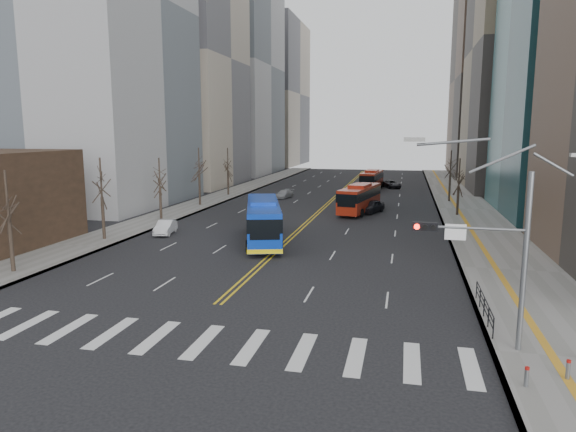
{
  "coord_description": "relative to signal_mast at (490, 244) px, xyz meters",
  "views": [
    {
      "loc": [
        10.1,
        -21.07,
        9.66
      ],
      "look_at": [
        2.94,
        10.0,
        4.37
      ],
      "focal_mm": 32.0,
      "sensor_mm": 36.0,
      "label": 1
    }
  ],
  "objects": [
    {
      "name": "ground",
      "position": [
        -13.77,
        -2.0,
        -4.86
      ],
      "size": [
        220.0,
        220.0,
        0.0
      ],
      "primitive_type": "plane",
      "color": "black"
    },
    {
      "name": "sidewalk_right",
      "position": [
        3.73,
        43.0,
        -4.78
      ],
      "size": [
        7.0,
        130.0,
        0.15
      ],
      "primitive_type": "cube",
      "color": "slate",
      "rests_on": "ground"
    },
    {
      "name": "sidewalk_left",
      "position": [
        -30.27,
        43.0,
        -4.78
      ],
      "size": [
        5.0,
        130.0,
        0.15
      ],
      "primitive_type": "cube",
      "color": "slate",
      "rests_on": "ground"
    },
    {
      "name": "crosswalk",
      "position": [
        -13.77,
        -2.0,
        -4.85
      ],
      "size": [
        26.7,
        4.0,
        0.01
      ],
      "color": "silver",
      "rests_on": "ground"
    },
    {
      "name": "centerline",
      "position": [
        -13.77,
        53.0,
        -4.85
      ],
      "size": [
        0.55,
        100.0,
        0.01
      ],
      "color": "gold",
      "rests_on": "ground"
    },
    {
      "name": "office_towers",
      "position": [
        -13.64,
        66.51,
        19.07
      ],
      "size": [
        83.0,
        134.0,
        58.0
      ],
      "color": "gray",
      "rests_on": "ground"
    },
    {
      "name": "signal_mast",
      "position": [
        0.0,
        0.0,
        0.0
      ],
      "size": [
        5.37,
        0.37,
        9.39
      ],
      "color": "gray",
      "rests_on": "ground"
    },
    {
      "name": "pedestrian_railing",
      "position": [
        0.53,
        4.0,
        -4.03
      ],
      "size": [
        0.06,
        6.06,
        1.02
      ],
      "color": "black",
      "rests_on": "sidewalk_right"
    },
    {
      "name": "bollards",
      "position": [
        2.5,
        -2.16,
        -4.3
      ],
      "size": [
        2.87,
        3.17,
        0.78
      ],
      "color": "gray",
      "rests_on": "sidewalk_right"
    },
    {
      "name": "street_trees",
      "position": [
        -20.94,
        32.55,
        0.02
      ],
      "size": [
        35.2,
        47.2,
        7.6
      ],
      "color": "black",
      "rests_on": "ground"
    },
    {
      "name": "blue_bus",
      "position": [
        -15.83,
        19.96,
        -2.89
      ],
      "size": [
        6.39,
        13.21,
        3.75
      ],
      "color": "#0C35B5",
      "rests_on": "ground"
    },
    {
      "name": "red_bus_near",
      "position": [
        -8.96,
        38.17,
        -2.96
      ],
      "size": [
        4.42,
        10.99,
        3.41
      ],
      "color": "#A92512",
      "rests_on": "ground"
    },
    {
      "name": "red_bus_far",
      "position": [
        -9.17,
        62.94,
        -3.01
      ],
      "size": [
        3.35,
        10.53,
        3.31
      ],
      "color": "#A92512",
      "rests_on": "ground"
    },
    {
      "name": "car_white",
      "position": [
        -25.71,
        20.84,
        -4.2
      ],
      "size": [
        2.13,
        4.17,
        1.31
      ],
      "primitive_type": "imported",
      "rotation": [
        0.0,
        0.0,
        0.2
      ],
      "color": "silver",
      "rests_on": "ground"
    },
    {
      "name": "car_dark_mid",
      "position": [
        -7.57,
        38.23,
        -4.09
      ],
      "size": [
        3.38,
        4.85,
        1.53
      ],
      "primitive_type": "imported",
      "rotation": [
        0.0,
        0.0,
        -0.39
      ],
      "color": "black",
      "rests_on": "ground"
    },
    {
      "name": "car_silver",
      "position": [
        -20.89,
        49.18,
        -4.27
      ],
      "size": [
        2.51,
        4.33,
        1.18
      ],
      "primitive_type": "imported",
      "rotation": [
        0.0,
        0.0,
        -0.22
      ],
      "color": "#A1A2A6",
      "rests_on": "ground"
    },
    {
      "name": "car_dark_far",
      "position": [
        -5.99,
        66.52,
        -4.2
      ],
      "size": [
        3.72,
        5.19,
        1.31
      ],
      "primitive_type": "imported",
      "rotation": [
        0.0,
        0.0,
        0.37
      ],
      "color": "black",
      "rests_on": "ground"
    }
  ]
}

